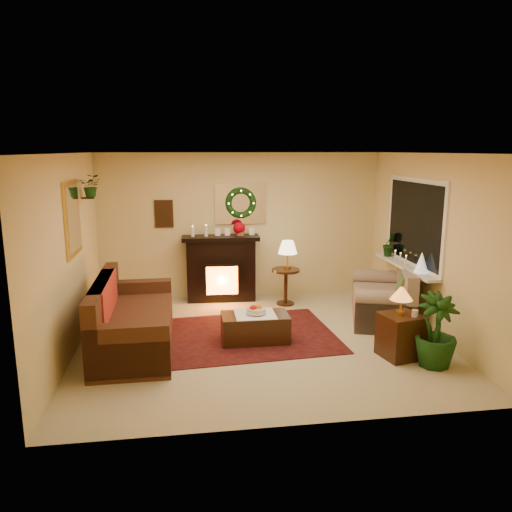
{
  "coord_description": "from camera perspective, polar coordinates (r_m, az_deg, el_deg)",
  "views": [
    {
      "loc": [
        -1.02,
        -6.57,
        2.65
      ],
      "look_at": [
        0.0,
        0.35,
        1.15
      ],
      "focal_mm": 35.0,
      "sensor_mm": 36.0,
      "label": 1
    }
  ],
  "objects": [
    {
      "name": "gold_mirror",
      "position": [
        7.09,
        -20.25,
        4.06
      ],
      "size": [
        0.03,
        0.84,
        1.0
      ],
      "primitive_type": "cube",
      "color": "gold",
      "rests_on": "wall_left"
    },
    {
      "name": "floor_palm",
      "position": [
        6.6,
        19.86,
        -8.13
      ],
      "size": [
        1.71,
        1.71,
        2.78
      ],
      "primitive_type": "imported",
      "rotation": [
        0.0,
        0.0,
        0.1
      ],
      "color": "#224C23",
      "rests_on": "floor"
    },
    {
      "name": "fruit_bowl",
      "position": [
        6.98,
        -0.0,
        -6.26
      ],
      "size": [
        0.27,
        0.27,
        0.06
      ],
      "primitive_type": "cylinder",
      "color": "beige",
      "rests_on": "coffee_table"
    },
    {
      "name": "side_table_round",
      "position": [
        8.68,
        3.4,
        -3.46
      ],
      "size": [
        0.6,
        0.6,
        0.63
      ],
      "primitive_type": "cylinder",
      "rotation": [
        0.0,
        0.0,
        -0.3
      ],
      "color": "#4A2415",
      "rests_on": "floor"
    },
    {
      "name": "red_throw",
      "position": [
        7.14,
        -13.92,
        -6.17
      ],
      "size": [
        0.84,
        1.36,
        0.02
      ],
      "primitive_type": "cube",
      "color": "red",
      "rests_on": "sofa"
    },
    {
      "name": "sill_plant",
      "position": [
        8.64,
        15.03,
        1.24
      ],
      "size": [
        0.3,
        0.24,
        0.54
      ],
      "primitive_type": "imported",
      "color": "#265F1C",
      "rests_on": "window_sill"
    },
    {
      "name": "window_sill",
      "position": [
        8.09,
        16.71,
        -1.14
      ],
      "size": [
        0.22,
        1.86,
        0.04
      ],
      "primitive_type": "cube",
      "color": "white",
      "rests_on": "wall_right"
    },
    {
      "name": "wreath",
      "position": [
        8.87,
        -1.74,
        6.07
      ],
      "size": [
        0.55,
        0.11,
        0.55
      ],
      "primitive_type": "torus",
      "rotation": [
        1.57,
        0.0,
        0.0
      ],
      "color": "#194719",
      "rests_on": "wall_back"
    },
    {
      "name": "loveseat",
      "position": [
        8.15,
        14.22,
        -4.17
      ],
      "size": [
        1.31,
        1.72,
        0.88
      ],
      "primitive_type": "cube",
      "rotation": [
        0.0,
        0.0,
        -0.31
      ],
      "color": "gray",
      "rests_on": "floor"
    },
    {
      "name": "hanging_plant",
      "position": [
        7.77,
        -18.25,
        6.47
      ],
      "size": [
        0.33,
        0.28,
        0.36
      ],
      "primitive_type": "imported",
      "color": "#194719",
      "rests_on": "wall_left"
    },
    {
      "name": "fireplace",
      "position": [
        8.89,
        -4.01,
        -1.6
      ],
      "size": [
        1.21,
        0.43,
        1.1
      ],
      "primitive_type": "cube",
      "rotation": [
        0.0,
        0.0,
        -0.04
      ],
      "color": "black",
      "rests_on": "floor"
    },
    {
      "name": "mini_tree",
      "position": [
        7.63,
        18.39,
        -0.71
      ],
      "size": [
        0.2,
        0.2,
        0.31
      ],
      "primitive_type": "cone",
      "color": "white",
      "rests_on": "window_sill"
    },
    {
      "name": "poinsettia",
      "position": [
        8.76,
        -1.94,
        3.22
      ],
      "size": [
        0.21,
        0.21,
        0.21
      ],
      "primitive_type": "sphere",
      "color": "#A9000E",
      "rests_on": "fireplace"
    },
    {
      "name": "lamp_cream",
      "position": [
        8.59,
        3.63,
        0.18
      ],
      "size": [
        0.33,
        0.33,
        0.5
      ],
      "primitive_type": "cone",
      "color": "#FFEEBC",
      "rests_on": "side_table_round"
    },
    {
      "name": "ceiling",
      "position": [
        6.65,
        0.45,
        11.67
      ],
      "size": [
        5.0,
        5.0,
        0.0
      ],
      "primitive_type": "plane",
      "color": "white",
      "rests_on": "ground"
    },
    {
      "name": "end_table_square",
      "position": [
        6.8,
        16.15,
        -8.88
      ],
      "size": [
        0.56,
        0.56,
        0.57
      ],
      "primitive_type": "cube",
      "rotation": [
        0.0,
        0.0,
        0.22
      ],
      "color": "black",
      "rests_on": "floor"
    },
    {
      "name": "lamp_tiffany",
      "position": [
        6.64,
        16.24,
        -5.06
      ],
      "size": [
        0.29,
        0.29,
        0.42
      ],
      "primitive_type": "cone",
      "color": "yellow",
      "rests_on": "end_table_square"
    },
    {
      "name": "mantel_mirror",
      "position": [
        8.91,
        -1.76,
        5.97
      ],
      "size": [
        0.92,
        0.02,
        0.72
      ],
      "primitive_type": "cube",
      "color": "white",
      "rests_on": "wall_back"
    },
    {
      "name": "window_frame",
      "position": [
        8.01,
        17.69,
        3.63
      ],
      "size": [
        0.03,
        1.86,
        1.36
      ],
      "primitive_type": "cube",
      "color": "white",
      "rests_on": "wall_right"
    },
    {
      "name": "wall_front",
      "position": [
        4.64,
        4.68,
        -4.83
      ],
      "size": [
        5.0,
        5.0,
        0.0
      ],
      "primitive_type": "plane",
      "color": "#EFD88C",
      "rests_on": "ground"
    },
    {
      "name": "mantel_candle_a",
      "position": [
        8.68,
        -7.25,
        2.78
      ],
      "size": [
        0.06,
        0.06,
        0.18
      ],
      "primitive_type": "cylinder",
      "color": "white",
      "rests_on": "fireplace"
    },
    {
      "name": "window_glass",
      "position": [
        8.01,
        17.59,
        3.63
      ],
      "size": [
        0.02,
        1.7,
        1.22
      ],
      "primitive_type": "cube",
      "color": "black",
      "rests_on": "wall_right"
    },
    {
      "name": "area_rug",
      "position": [
        7.33,
        -1.38,
        -9.05
      ],
      "size": [
        2.72,
        2.12,
        0.01
      ],
      "primitive_type": "cube",
      "rotation": [
        0.0,
        0.0,
        0.07
      ],
      "color": "#420203",
      "rests_on": "floor"
    },
    {
      "name": "mantel_candle_b",
      "position": [
        8.72,
        -5.73,
        2.86
      ],
      "size": [
        0.06,
        0.06,
        0.19
      ],
      "primitive_type": "cylinder",
      "color": "white",
      "rests_on": "fireplace"
    },
    {
      "name": "floor",
      "position": [
        7.16,
        0.41,
        -9.62
      ],
      "size": [
        5.0,
        5.0,
        0.0
      ],
      "primitive_type": "plane",
      "color": "beige",
      "rests_on": "ground"
    },
    {
      "name": "wall_back",
      "position": [
        8.98,
        -1.76,
        3.44
      ],
      "size": [
        5.0,
        5.0,
        0.0
      ],
      "primitive_type": "plane",
      "color": "#EFD88C",
      "rests_on": "ground"
    },
    {
      "name": "sofa",
      "position": [
        6.99,
        -13.72,
        -6.76
      ],
      "size": [
        1.0,
        2.23,
        0.95
      ],
      "primitive_type": "cube",
      "rotation": [
        0.0,
        0.0,
        0.01
      ],
      "color": "#592D1B",
      "rests_on": "floor"
    },
    {
      "name": "coffee_table",
      "position": [
        7.06,
        -0.11,
        -8.11
      ],
      "size": [
        0.94,
        0.52,
        0.39
      ],
      "primitive_type": "cube",
      "rotation": [
        0.0,
        0.0,
        -0.01
      ],
      "color": "black",
      "rests_on": "floor"
    },
    {
      "name": "wall_left",
      "position": [
        6.87,
        -20.64,
        -0.01
      ],
      "size": [
        4.5,
        4.5,
        0.0
      ],
      "primitive_type": "plane",
      "color": "#EFD88C",
      "rests_on": "ground"
    },
    {
      "name": "wall_right",
      "position": [
        7.58,
        19.47,
        1.14
      ],
      "size": [
        4.5,
        4.5,
        0.0
      ],
      "primitive_type": "plane",
      "color": "#EFD88C",
      "rests_on": "ground"
    },
    {
      "name": "wall_art",
      "position": [
        8.88,
        -10.48,
        4.77
      ],
      "size": [
        0.32,
        0.03,
        0.48
      ],
      "primitive_type": "cube",
      "color": "#381E11",
      "rests_on": "wall_back"
    }
  ]
}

